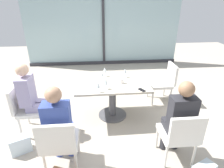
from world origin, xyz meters
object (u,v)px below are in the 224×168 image
Objects in this scene: dining_table_main at (112,91)px; chair_front_left at (59,142)px; person_front_left at (59,124)px; wine_glass_2 at (98,85)px; person_front_right at (179,117)px; chair_far_right at (164,81)px; chair_front_right at (180,134)px; person_side_end at (31,96)px; wine_glass_0 at (106,82)px; handbag_0 at (21,144)px; chair_side_end at (27,106)px; wine_glass_3 at (125,71)px; coffee_cup at (122,81)px; cell_phone_on_table at (142,90)px; wine_glass_1 at (102,74)px; wine_glass_4 at (105,70)px.

dining_table_main is 1.55× the size of chair_front_left.
person_front_left reaches higher than wine_glass_2.
person_front_right is at bearing 0.00° from person_front_left.
dining_table_main is 1.30m from chair_far_right.
chair_front_right is at bearing -90.00° from person_front_right.
person_side_end reaches higher than chair_front_left.
chair_front_right is 1.63m from person_front_left.
dining_table_main is 0.42m from wine_glass_0.
chair_front_left is 1.11m from person_side_end.
person_front_right is at bearing -54.83° from dining_table_main.
person_front_right is 2.39m from handbag_0.
person_front_right reaches higher than chair_far_right.
person_front_left reaches higher than chair_front_left.
person_front_left is 6.81× the size of wine_glass_2.
chair_side_end is 4.70× the size of wine_glass_3.
cell_phone_on_table is at bearing -45.60° from coffee_cup.
person_side_end and person_front_right have the same top height.
wine_glass_0 is at bearing -1.00° from handbag_0.
coffee_cup is 1.95m from handbag_0.
chair_far_right reaches higher than cell_phone_on_table.
cell_phone_on_table is at bearing -0.03° from wine_glass_2.
chair_front_right is at bearing -3.86° from person_front_left.
chair_front_left is 4.70× the size of wine_glass_1.
wine_glass_1 is at bearing 18.56° from chair_side_end.
coffee_cup is (1.66, 0.28, 0.28)m from chair_side_end.
wine_glass_0 is at bearing 56.43° from chair_front_left.
person_front_left is 4.20× the size of handbag_0.
person_front_left is 1.13m from wine_glass_0.
person_front_right reaches higher than wine_glass_3.
dining_table_main is 9.34× the size of cell_phone_on_table.
person_front_right reaches higher than chair_front_left.
wine_glass_0 is at bearing 139.74° from cell_phone_on_table.
chair_front_right is 1.80m from chair_far_right.
wine_glass_4 is at bearing 101.46° from cell_phone_on_table.
person_front_left is at bearing -116.05° from wine_glass_1.
wine_glass_2 is at bearing 59.30° from chair_front_left.
wine_glass_3 and wine_glass_4 have the same top height.
person_front_left is at bearing -49.93° from chair_side_end.
chair_far_right is 4.70× the size of wine_glass_4.
chair_front_right is (2.30, -0.93, 0.00)m from chair_side_end.
wine_glass_0 is at bearing 133.43° from chair_front_right.
person_front_left is 6.81× the size of wine_glass_1.
chair_side_end is 0.64m from handbag_0.
chair_side_end is at bearing 65.05° from handbag_0.
dining_table_main is at bearing -28.33° from wine_glass_1.
chair_front_left is 1.00× the size of chair_front_right.
chair_front_left is at bearing -123.57° from wine_glass_0.
wine_glass_2 is 0.62× the size of handbag_0.
chair_front_right reaches higher than dining_table_main.
person_front_left is 0.96m from wine_glass_2.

